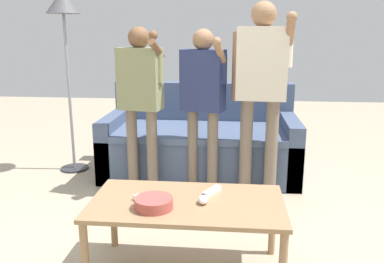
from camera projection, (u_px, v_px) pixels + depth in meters
ground_plane at (180, 248)px, 2.68m from camera, size 12.00×12.00×0.00m
couch at (201, 143)px, 4.09m from camera, size 1.87×0.96×0.87m
coffee_table at (187, 209)px, 2.31m from camera, size 1.10×0.59×0.46m
snack_bowl at (154, 203)px, 2.20m from camera, size 0.21×0.21×0.06m
game_remote_nunchuk at (203, 199)px, 2.26m from camera, size 0.06×0.09×0.05m
floor_lamp at (64, 17)px, 3.85m from camera, size 0.32×0.32×1.78m
player_left at (140, 91)px, 3.41m from camera, size 0.42×0.35×1.43m
player_center at (203, 93)px, 3.41m from camera, size 0.40×0.38×1.42m
player_right at (261, 78)px, 3.29m from camera, size 0.48×0.38×1.62m
game_remote_wand_near at (212, 191)px, 2.40m from camera, size 0.11×0.15×0.03m
game_remote_wand_far at (143, 201)px, 2.26m from camera, size 0.14×0.15×0.03m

